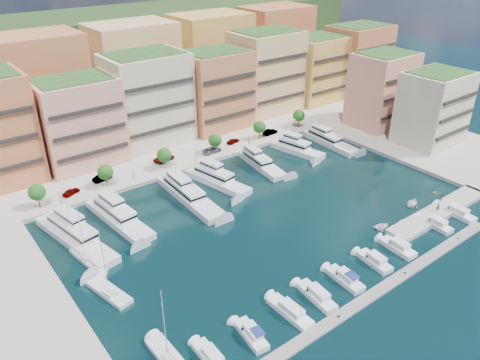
{
  "coord_description": "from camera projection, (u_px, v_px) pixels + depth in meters",
  "views": [
    {
      "loc": [
        -59.25,
        -65.1,
        55.55
      ],
      "look_at": [
        -2.32,
        8.79,
        6.0
      ],
      "focal_mm": 35.0,
      "sensor_mm": 36.0,
      "label": 1
    }
  ],
  "objects": [
    {
      "name": "yacht_5",
      "position": [
        296.0,
        148.0,
        133.02
      ],
      "size": [
        7.44,
        16.64,
        7.3
      ],
      "color": "silver",
      "rests_on": "ground"
    },
    {
      "name": "car_3",
      "position": [
        212.0,
        150.0,
        130.36
      ],
      "size": [
        6.01,
        2.98,
        1.68
      ],
      "primitive_type": "imported",
      "rotation": [
        0.0,
        0.0,
        1.68
      ],
      "color": "gray",
      "rests_on": "north_quay"
    },
    {
      "name": "tender_1",
      "position": [
        402.0,
        220.0,
        101.14
      ],
      "size": [
        1.47,
        1.28,
        0.75
      ],
      "primitive_type": "imported",
      "rotation": [
        0.0,
        0.0,
        1.53
      ],
      "color": "beige",
      "rests_on": "ground"
    },
    {
      "name": "car_5",
      "position": [
        270.0,
        132.0,
        142.11
      ],
      "size": [
        5.07,
        2.07,
        1.64
      ],
      "primitive_type": "imported",
      "rotation": [
        0.0,
        0.0,
        1.64
      ],
      "color": "gray",
      "rests_on": "north_quay"
    },
    {
      "name": "yacht_4",
      "position": [
        260.0,
        163.0,
        124.83
      ],
      "size": [
        6.86,
        18.56,
        7.3
      ],
      "color": "silver",
      "rests_on": "ground"
    },
    {
      "name": "apartment_east_a",
      "position": [
        382.0,
        90.0,
        145.16
      ],
      "size": [
        18.0,
        14.5,
        22.8
      ],
      "color": "tan",
      "rests_on": "east_quay"
    },
    {
      "name": "apartment_5",
      "position": [
        266.0,
        72.0,
        155.83
      ],
      "size": [
        22.0,
        16.5,
        26.8
      ],
      "color": "#F0C27F",
      "rests_on": "north_quay"
    },
    {
      "name": "lamppost_3",
      "position": [
        248.0,
        137.0,
        133.27
      ],
      "size": [
        0.3,
        0.3,
        4.2
      ],
      "color": "black",
      "rests_on": "north_quay"
    },
    {
      "name": "yacht_3",
      "position": [
        216.0,
        179.0,
        116.43
      ],
      "size": [
        7.99,
        19.7,
        7.3
      ],
      "color": "silver",
      "rests_on": "ground"
    },
    {
      "name": "person_0",
      "position": [
        438.0,
        207.0,
        103.04
      ],
      "size": [
        0.62,
        0.79,
        1.89
      ],
      "primitive_type": "imported",
      "rotation": [
        0.0,
        0.0,
        1.85
      ],
      "color": "#293352",
      "rests_on": "finger_pier"
    },
    {
      "name": "tree_2",
      "position": [
        164.0,
        155.0,
        120.43
      ],
      "size": [
        3.8,
        3.8,
        5.65
      ],
      "color": "#473323",
      "rests_on": "north_quay"
    },
    {
      "name": "car_4",
      "position": [
        233.0,
        141.0,
        136.24
      ],
      "size": [
        4.37,
        2.28,
        1.42
      ],
      "primitive_type": "imported",
      "rotation": [
        0.0,
        0.0,
        1.72
      ],
      "color": "gray",
      "rests_on": "north_quay"
    },
    {
      "name": "apartment_east_b",
      "position": [
        433.0,
        108.0,
        133.04
      ],
      "size": [
        18.0,
        14.5,
        20.8
      ],
      "color": "beige",
      "rests_on": "east_quay"
    },
    {
      "name": "backblock_2",
      "position": [
        135.0,
        71.0,
        150.49
      ],
      "size": [
        26.0,
        18.0,
        30.0
      ],
      "primitive_type": "cube",
      "color": "#F0C27F",
      "rests_on": "north_quay"
    },
    {
      "name": "cruiser_5",
      "position": [
        375.0,
        261.0,
        88.31
      ],
      "size": [
        3.48,
        7.53,
        2.55
      ],
      "color": "white",
      "rests_on": "ground"
    },
    {
      "name": "backblock_1",
      "position": [
        39.0,
        88.0,
        134.32
      ],
      "size": [
        26.0,
        18.0,
        30.0
      ],
      "primitive_type": "cube",
      "color": "#C7704A",
      "rests_on": "north_quay"
    },
    {
      "name": "tree_1",
      "position": [
        105.0,
        172.0,
        111.81
      ],
      "size": [
        3.8,
        3.8,
        5.65
      ],
      "color": "#473323",
      "rests_on": "north_quay"
    },
    {
      "name": "apartment_4",
      "position": [
        216.0,
        90.0,
        143.28
      ],
      "size": [
        20.0,
        15.5,
        23.8
      ],
      "color": "#C7704A",
      "rests_on": "north_quay"
    },
    {
      "name": "finger_pier",
      "position": [
        439.0,
        214.0,
        104.32
      ],
      "size": [
        32.0,
        5.0,
        2.0
      ],
      "primitive_type": "cube",
      "color": "#9E998E",
      "rests_on": "ground"
    },
    {
      "name": "yacht_0",
      "position": [
        74.0,
        235.0,
        94.86
      ],
      "size": [
        9.07,
        24.98,
        7.3
      ],
      "color": "silver",
      "rests_on": "ground"
    },
    {
      "name": "apartment_3",
      "position": [
        148.0,
        99.0,
        132.35
      ],
      "size": [
        22.0,
        16.5,
        25.8
      ],
      "color": "beige",
      "rests_on": "north_quay"
    },
    {
      "name": "tree_5",
      "position": [
        299.0,
        116.0,
        146.31
      ],
      "size": [
        3.8,
        3.8,
        5.65
      ],
      "color": "#473323",
      "rests_on": "north_quay"
    },
    {
      "name": "apartment_2",
      "position": [
        79.0,
        122.0,
        120.34
      ],
      "size": [
        20.0,
        15.5,
        22.8
      ],
      "color": "tan",
      "rests_on": "north_quay"
    },
    {
      "name": "car_1",
      "position": [
        102.0,
        178.0,
        115.63
      ],
      "size": [
        5.08,
        2.33,
        1.62
      ],
      "primitive_type": "imported",
      "rotation": [
        0.0,
        0.0,
        1.7
      ],
      "color": "gray",
      "rests_on": "north_quay"
    },
    {
      "name": "car_2",
      "position": [
        164.0,
        158.0,
        125.64
      ],
      "size": [
        6.57,
        4.21,
        1.69
      ],
      "primitive_type": "imported",
      "rotation": [
        0.0,
        0.0,
        1.82
      ],
      "color": "gray",
      "rests_on": "north_quay"
    },
    {
      "name": "sailboat_0",
      "position": [
        169.0,
        359.0,
        68.46
      ],
      "size": [
        2.93,
        9.59,
        13.2
      ],
      "color": "silver",
      "rests_on": "ground"
    },
    {
      "name": "yacht_6",
      "position": [
        328.0,
        140.0,
        138.1
      ],
      "size": [
        5.76,
        19.99,
        7.3
      ],
      "color": "silver",
      "rests_on": "ground"
    },
    {
      "name": "cruiser_6",
      "position": [
        398.0,
        247.0,
        92.19
      ],
      "size": [
        3.28,
        7.71,
        2.55
      ],
      "color": "white",
      "rests_on": "ground"
    },
    {
      "name": "tree_4",
      "position": [
        260.0,
        127.0,
        137.68
      ],
      "size": [
        3.8,
        3.8,
        5.65
      ],
      "color": "#473323",
      "rests_on": "north_quay"
    },
    {
      "name": "north_quay",
      "position": [
        143.0,
        132.0,
        146.91
      ],
      "size": [
        220.0,
        64.0,
        2.0
      ],
      "primitive_type": "cube",
      "color": "#9E998E",
      "rests_on": "ground"
    },
    {
      "name": "sailboat_2",
      "position": [
        87.0,
        258.0,
        89.66
      ],
      "size": [
        3.91,
        8.34,
        13.2
      ],
      "color": "silver",
      "rests_on": "ground"
    },
    {
      "name": "yacht_2",
      "position": [
        188.0,
        194.0,
        109.79
      ],
      "size": [
        5.86,
        24.2,
        7.3
      ],
      "color": "silver",
      "rests_on": "ground"
    },
    {
      "name": "sailboat_1",
      "position": [
        109.0,
        293.0,
        80.97
      ],
      "size": [
        4.81,
        10.19,
        13.2
      ],
      "color": "silver",
      "rests_on": "ground"
    },
    {
      "name": "cruiser_1",
      "position": [
        251.0,
        335.0,
        72.15
      ],
      "size": [
        3.34,
        7.41,
        2.66
      ],
      "color": "white",
      "rests_on": "ground"
    },
    {
      "name": "tender_2",
      "position": [
        413.0,
        203.0,
        107.55
      ],
      "size": [
        4.91,
        4.15,
        0.87
      ],
      "primitive_type": "imported",
      "rotation": [
        0.0,
        0.0,
        1.89
      ],
      "color": "white",
      "rests_on": "ground"
    },
    {
      "name": "tender_3",
      "position": [
        435.0,
        192.0,
        112.06
      ],
      "size": [
        1.72,
        1.56,
        0.78
      ],
      "primitive_type": "imported",
      "rotation": [
        0.0,
        0.0,
        1.78
      ],
      "color": "beige",
      "rests_on": "ground"
    },
    {
      "name": "lamppost_1",
      "position": [
        133.0,
        172.0,
        113.87
      ],
      "size": [
        0.3,
        0.3,
        4.2
      ],
      "color": "black",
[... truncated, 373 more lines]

